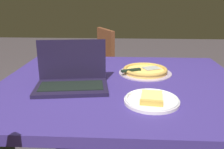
# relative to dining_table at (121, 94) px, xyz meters

# --- Properties ---
(dining_table) EXTENTS (1.30, 1.12, 0.75)m
(dining_table) POSITION_rel_dining_table_xyz_m (0.00, 0.00, 0.00)
(dining_table) COLOR navy
(dining_table) RESTS_ON ground_plane
(laptop) EXTENTS (0.38, 0.27, 0.23)m
(laptop) POSITION_rel_dining_table_xyz_m (0.25, 0.10, 0.12)
(laptop) COLOR black
(laptop) RESTS_ON dining_table
(pizza_plate) EXTENTS (0.24, 0.24, 0.04)m
(pizza_plate) POSITION_rel_dining_table_xyz_m (-0.14, 0.27, 0.09)
(pizza_plate) COLOR silver
(pizza_plate) RESTS_ON dining_table
(pizza_tray) EXTENTS (0.31, 0.31, 0.04)m
(pizza_tray) POSITION_rel_dining_table_xyz_m (-0.14, -0.15, 0.09)
(pizza_tray) COLOR #A694AB
(pizza_tray) RESTS_ON dining_table
(table_knife) EXTENTS (0.19, 0.09, 0.01)m
(table_knife) POSITION_rel_dining_table_xyz_m (0.27, -0.35, 0.08)
(table_knife) COLOR silver
(table_knife) RESTS_ON dining_table
(drink_cup) EXTENTS (0.08, 0.08, 0.09)m
(drink_cup) POSITION_rel_dining_table_xyz_m (0.44, -0.19, 0.12)
(drink_cup) COLOR black
(drink_cup) RESTS_ON dining_table
(chair_near) EXTENTS (0.52, 0.52, 0.88)m
(chair_near) POSITION_rel_dining_table_xyz_m (0.27, -1.09, -0.17)
(chair_near) COLOR brown
(chair_near) RESTS_ON ground_plane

